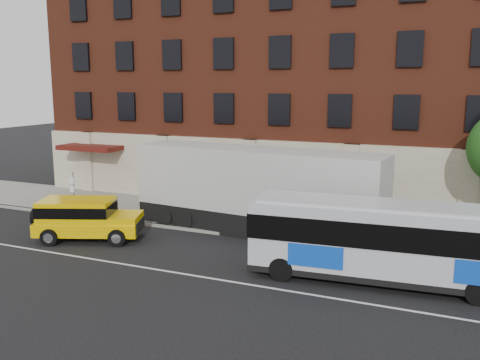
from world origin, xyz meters
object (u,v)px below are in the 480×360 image
at_px(yellow_suv, 84,217).
at_px(shipping_container, 256,192).
at_px(city_bus, 402,241).
at_px(sign_pole, 73,191).

xyz_separation_m(yellow_suv, shipping_container, (7.14, 4.36, 0.97)).
height_order(city_bus, shipping_container, shipping_container).
bearing_deg(yellow_suv, sign_pole, 136.14).
height_order(sign_pole, city_bus, city_bus).
bearing_deg(city_bus, shipping_container, 150.23).
bearing_deg(yellow_suv, shipping_container, 31.43).
distance_m(city_bus, shipping_container, 8.62).
xyz_separation_m(city_bus, yellow_suv, (-14.61, -0.09, -0.56)).
bearing_deg(shipping_container, city_bus, -29.77).
xyz_separation_m(sign_pole, shipping_container, (10.78, 0.87, 0.66)).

